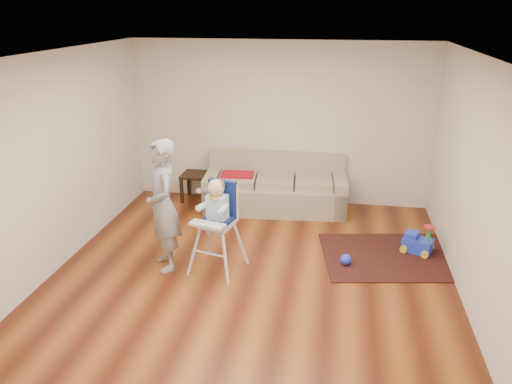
% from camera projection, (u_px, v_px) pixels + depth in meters
% --- Properties ---
extents(ground, '(5.50, 5.50, 0.00)m').
position_uv_depth(ground, '(251.00, 278.00, 6.25)').
color(ground, '#4C1C0D').
rests_on(ground, ground).
extents(room_envelope, '(5.04, 5.52, 2.72)m').
position_uv_depth(room_envelope, '(258.00, 121.00, 6.08)').
color(room_envelope, silver).
rests_on(room_envelope, ground).
extents(sofa, '(2.37, 1.12, 0.89)m').
position_uv_depth(sofa, '(275.00, 184.00, 8.22)').
color(sofa, tan).
rests_on(sofa, ground).
extents(side_table, '(0.48, 0.48, 0.48)m').
position_uv_depth(side_table, '(197.00, 187.00, 8.69)').
color(side_table, black).
rests_on(side_table, ground).
extents(area_rug, '(2.06, 1.68, 0.01)m').
position_uv_depth(area_rug, '(392.00, 256.00, 6.77)').
color(area_rug, black).
rests_on(area_rug, ground).
extents(ride_on_toy, '(0.45, 0.40, 0.41)m').
position_uv_depth(ride_on_toy, '(418.00, 238.00, 6.81)').
color(ride_on_toy, blue).
rests_on(ride_on_toy, area_rug).
extents(toy_ball, '(0.15, 0.15, 0.15)m').
position_uv_depth(toy_ball, '(346.00, 260.00, 6.51)').
color(toy_ball, blue).
rests_on(toy_ball, area_rug).
extents(high_chair, '(0.69, 0.69, 1.24)m').
position_uv_depth(high_chair, '(217.00, 227.00, 6.25)').
color(high_chair, silver).
rests_on(high_chair, ground).
extents(adult, '(0.67, 0.74, 1.70)m').
position_uv_depth(adult, '(163.00, 206.00, 6.23)').
color(adult, gray).
rests_on(adult, ground).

